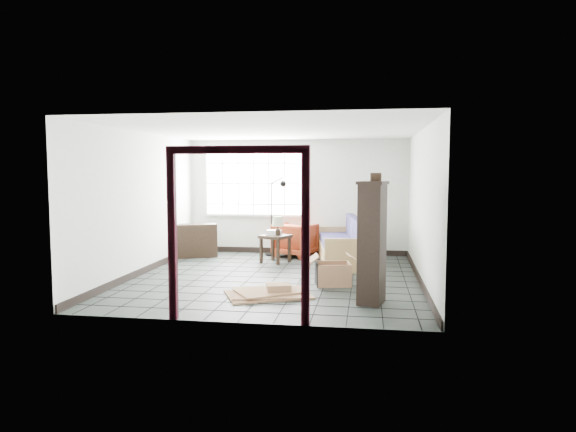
% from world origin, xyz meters
% --- Properties ---
extents(ground, '(5.50, 5.50, 0.00)m').
position_xyz_m(ground, '(0.00, 0.00, 0.00)').
color(ground, black).
rests_on(ground, ground).
extents(room_shell, '(5.02, 5.52, 2.61)m').
position_xyz_m(room_shell, '(0.00, 0.03, 1.68)').
color(room_shell, silver).
rests_on(room_shell, ground).
extents(window_panel, '(2.32, 0.08, 1.52)m').
position_xyz_m(window_panel, '(-1.00, 2.70, 1.60)').
color(window_panel, silver).
rests_on(window_panel, ground).
extents(doorway_trim, '(1.80, 0.08, 2.20)m').
position_xyz_m(doorway_trim, '(0.00, -2.70, 1.38)').
color(doorway_trim, '#370C17').
rests_on(doorway_trim, ground).
extents(futon_sofa, '(1.10, 2.23, 0.95)m').
position_xyz_m(futon_sofa, '(1.13, 1.64, 0.34)').
color(futon_sofa, olive).
rests_on(futon_sofa, ground).
extents(armchair, '(1.02, 0.99, 0.81)m').
position_xyz_m(armchair, '(0.02, 2.36, 0.41)').
color(armchair, maroon).
rests_on(armchair, ground).
extents(side_table, '(0.69, 0.69, 0.57)m').
position_xyz_m(side_table, '(-0.28, 1.50, 0.47)').
color(side_table, black).
rests_on(side_table, ground).
extents(table_lamp, '(0.30, 0.30, 0.39)m').
position_xyz_m(table_lamp, '(-0.22, 1.43, 0.85)').
color(table_lamp, black).
rests_on(table_lamp, side_table).
extents(projector, '(0.31, 0.28, 0.10)m').
position_xyz_m(projector, '(-0.32, 1.55, 0.62)').
color(projector, silver).
rests_on(projector, side_table).
extents(floor_lamp, '(0.53, 0.34, 1.75)m').
position_xyz_m(floor_lamp, '(-0.40, 2.39, 0.94)').
color(floor_lamp, black).
rests_on(floor_lamp, ground).
extents(console_shelf, '(1.01, 0.72, 0.73)m').
position_xyz_m(console_shelf, '(-2.15, 1.90, 0.37)').
color(console_shelf, black).
rests_on(console_shelf, ground).
extents(tall_shelf, '(0.47, 0.55, 1.75)m').
position_xyz_m(tall_shelf, '(1.66, -1.54, 0.89)').
color(tall_shelf, black).
rests_on(tall_shelf, ground).
extents(pot, '(0.20, 0.20, 0.12)m').
position_xyz_m(pot, '(1.70, -1.53, 1.81)').
color(pot, black).
rests_on(pot, tall_shelf).
extents(open_box, '(0.97, 0.61, 0.51)m').
position_xyz_m(open_box, '(1.04, -0.42, 0.19)').
color(open_box, '#8C6043').
rests_on(open_box, ground).
extents(cardboard_pile, '(1.48, 1.30, 0.18)m').
position_xyz_m(cardboard_pile, '(0.13, -1.30, 0.05)').
color(cardboard_pile, '#8C6043').
rests_on(cardboard_pile, ground).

